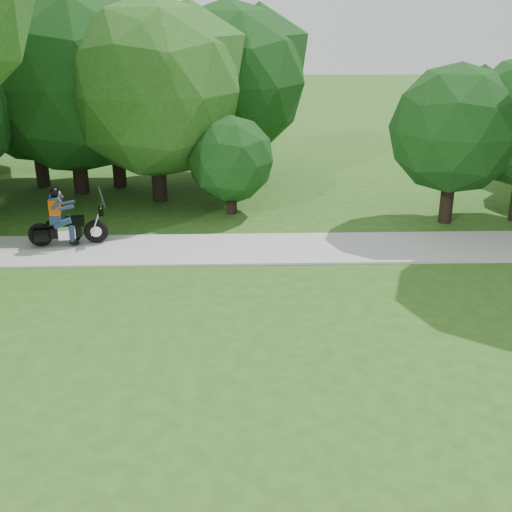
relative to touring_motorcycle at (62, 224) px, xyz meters
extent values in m
plane|color=#2F5217|center=(6.40, -8.37, -0.64)|extent=(100.00, 100.00, 0.00)
cube|color=#ADADA7|center=(6.40, -0.37, -0.61)|extent=(60.00, 2.20, 0.06)
cylinder|color=black|center=(4.46, 2.80, -0.21)|extent=(0.33, 0.33, 0.85)
sphere|color=#133810|center=(4.46, 2.80, 1.07)|extent=(2.63, 2.63, 2.63)
cylinder|color=black|center=(-0.67, 5.19, 0.26)|extent=(0.50, 0.50, 1.80)
sphere|color=#133810|center=(-0.67, 5.19, 3.12)|extent=(6.02, 6.02, 6.02)
cylinder|color=black|center=(2.10, 4.17, 0.26)|extent=(0.48, 0.48, 1.80)
sphere|color=#265117|center=(2.10, 4.17, 2.97)|extent=(5.56, 5.56, 5.56)
cylinder|color=black|center=(4.38, 6.66, 0.26)|extent=(0.47, 0.47, 1.80)
sphere|color=#133810|center=(4.38, 6.66, 2.91)|extent=(5.39, 5.39, 5.39)
cylinder|color=black|center=(0.50, 5.96, 0.21)|extent=(0.46, 0.46, 1.70)
sphere|color=#133810|center=(0.50, 5.96, 2.74)|extent=(5.18, 5.18, 5.18)
cylinder|color=black|center=(10.81, 1.73, 0.14)|extent=(0.39, 0.39, 1.55)
sphere|color=#133810|center=(10.81, 1.73, 2.12)|extent=(3.71, 3.71, 3.71)
cylinder|color=black|center=(-2.22, 6.07, 0.26)|extent=(0.46, 0.46, 1.80)
sphere|color=#133810|center=(-2.22, 6.07, 2.82)|extent=(5.12, 5.12, 5.12)
torus|color=black|center=(-0.58, -0.09, -0.25)|extent=(0.67, 0.28, 0.65)
torus|color=black|center=(0.84, 0.13, -0.25)|extent=(0.67, 0.28, 0.65)
cube|color=black|center=(-0.04, -0.01, -0.21)|extent=(1.06, 0.38, 0.30)
cube|color=silver|center=(0.10, 0.02, -0.21)|extent=(0.49, 0.38, 0.37)
cube|color=black|center=(0.33, 0.05, 0.07)|extent=(0.52, 0.35, 0.24)
cube|color=black|center=(-0.16, -0.02, 0.03)|extent=(0.52, 0.37, 0.09)
cylinder|color=silver|center=(0.88, 0.13, 0.07)|extent=(0.37, 0.10, 0.83)
cylinder|color=silver|center=(1.03, 0.16, 0.47)|extent=(0.12, 0.59, 0.03)
cube|color=black|center=(-0.51, -0.28, -0.21)|extent=(0.40, 0.17, 0.32)
cube|color=black|center=(-0.57, 0.12, -0.21)|extent=(0.40, 0.17, 0.32)
cube|color=#1B2F4A|center=(-0.16, -0.02, 0.16)|extent=(0.33, 0.39, 0.22)
cube|color=#1B2F4A|center=(-0.14, -0.02, 0.50)|extent=(0.30, 0.42, 0.52)
cube|color=#EA4704|center=(-0.14, -0.02, 0.52)|extent=(0.33, 0.46, 0.41)
sphere|color=black|center=(-0.11, -0.02, 0.89)|extent=(0.26, 0.26, 0.26)
camera|label=1|loc=(4.63, -16.19, 5.54)|focal=45.00mm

